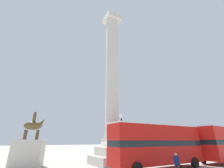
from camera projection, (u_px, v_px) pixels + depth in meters
The scene contains 7 objects.
ground_plane at pixel (112, 165), 17.68m from camera, with size 200.00×200.00×0.00m, color #ADA89E.
monument_column at pixel (112, 92), 20.90m from camera, with size 4.58×4.58×23.49m.
bus_a at pixel (223, 142), 20.33m from camera, with size 10.46×3.64×4.44m.
bus_b at pixel (158, 144), 15.74m from camera, with size 10.86×2.88×4.29m.
equestrian_statue at pixel (29, 150), 16.56m from camera, with size 3.56×3.05×5.97m.
street_lamp at pixel (122, 136), 16.27m from camera, with size 0.44×0.44×5.45m.
pedestrian_near_lamp at pixel (177, 163), 12.26m from camera, with size 0.29×0.48×1.70m.
Camera 1 is at (-9.81, -17.35, 2.63)m, focal length 24.00 mm.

